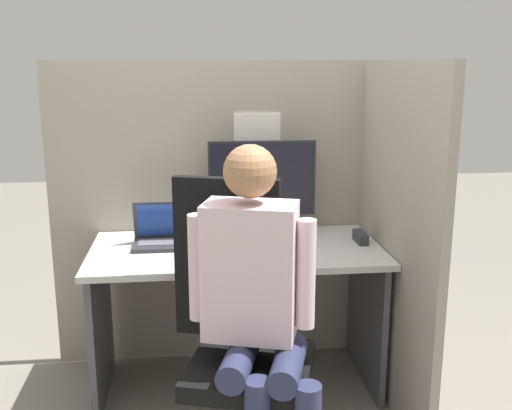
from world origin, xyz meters
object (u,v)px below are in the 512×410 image
object	(u,v)px
stapler	(361,237)
person	(257,297)
carrot_toy	(250,258)
laptop	(167,237)
monitor	(262,182)
office_chair	(240,326)
paper_box	(262,230)

from	to	relation	value
stapler	person	distance (m)	0.96
carrot_toy	person	bearing A→B (deg)	-92.92
laptop	monitor	bearing A→B (deg)	16.20
carrot_toy	office_chair	world-z (taller)	office_chair
laptop	office_chair	world-z (taller)	office_chair
monitor	office_chair	xyz separation A→B (m)	(-0.18, -0.78, -0.43)
stapler	paper_box	bearing A→B (deg)	157.77
paper_box	carrot_toy	bearing A→B (deg)	-103.50
monitor	carrot_toy	xyz separation A→B (m)	(-0.11, -0.45, -0.25)
carrot_toy	office_chair	distance (m)	0.38
office_chair	paper_box	bearing A→B (deg)	76.78
monitor	office_chair	world-z (taller)	monitor
monitor	paper_box	bearing A→B (deg)	-90.00
monitor	laptop	world-z (taller)	monitor
carrot_toy	monitor	bearing A→B (deg)	76.58
office_chair	person	size ratio (longest dim) A/B	0.88
paper_box	monitor	xyz separation A→B (m)	(0.00, 0.00, 0.25)
laptop	person	xyz separation A→B (m)	(0.36, -0.80, -0.01)
paper_box	office_chair	distance (m)	0.81
paper_box	laptop	world-z (taller)	laptop
paper_box	carrot_toy	distance (m)	0.46
paper_box	person	bearing A→B (deg)	-97.99
laptop	office_chair	size ratio (longest dim) A/B	0.27
laptop	stapler	world-z (taller)	laptop
monitor	stapler	world-z (taller)	monitor
paper_box	stapler	bearing A→B (deg)	-22.23
office_chair	person	distance (m)	0.26
paper_box	person	distance (m)	0.95
stapler	carrot_toy	world-z (taller)	stapler
paper_box	office_chair	bearing A→B (deg)	-103.22
stapler	carrot_toy	xyz separation A→B (m)	(-0.58, -0.25, -0.00)
laptop	stapler	xyz separation A→B (m)	(0.96, -0.05, -0.02)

